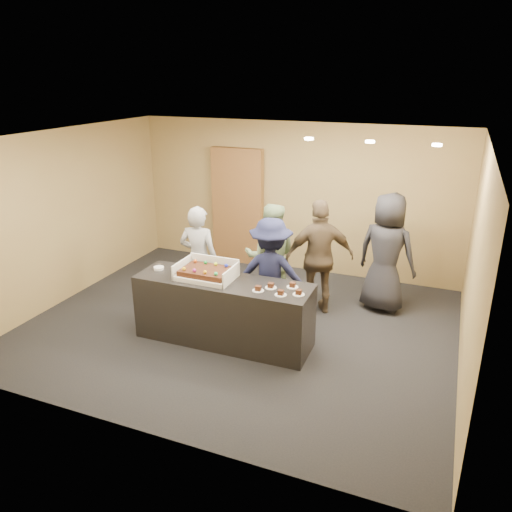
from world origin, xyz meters
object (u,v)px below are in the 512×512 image
object	(u,v)px
person_dark_suit	(386,253)
person_sage_man	(271,257)
cake_box	(207,274)
person_navy_man	(271,274)
serving_counter	(224,311)
plate_stack	(159,268)
person_server_grey	(199,259)
person_brown_extra	(320,258)
storage_cabinet	(238,207)
sheet_cake	(206,271)

from	to	relation	value
person_dark_suit	person_sage_man	bearing A→B (deg)	34.71
cake_box	person_navy_man	size ratio (longest dim) A/B	0.46
serving_counter	person_sage_man	bearing A→B (deg)	79.76
plate_stack	person_sage_man	bearing A→B (deg)	45.13
cake_box	plate_stack	size ratio (longest dim) A/B	5.31
person_server_grey	person_brown_extra	distance (m)	1.82
plate_stack	person_server_grey	world-z (taller)	person_server_grey
plate_stack	person_server_grey	size ratio (longest dim) A/B	0.09
storage_cabinet	person_brown_extra	world-z (taller)	storage_cabinet
storage_cabinet	plate_stack	xyz separation A→B (m)	(0.07, -2.87, -0.18)
person_server_grey	person_dark_suit	bearing A→B (deg)	-163.05
storage_cabinet	cake_box	size ratio (longest dim) A/B	2.91
person_brown_extra	person_navy_man	bearing A→B (deg)	28.92
serving_counter	storage_cabinet	xyz separation A→B (m)	(-1.08, 2.90, 0.65)
storage_cabinet	person_sage_man	bearing A→B (deg)	-52.04
sheet_cake	person_server_grey	xyz separation A→B (m)	(-0.53, 0.77, -0.17)
serving_counter	cake_box	size ratio (longest dim) A/B	3.17
person_navy_man	person_brown_extra	size ratio (longest dim) A/B	0.92
person_sage_man	person_navy_man	size ratio (longest dim) A/B	1.02
person_brown_extra	person_dark_suit	bearing A→B (deg)	-178.98
person_brown_extra	person_dark_suit	distance (m)	1.03
cake_box	person_brown_extra	distance (m)	1.80
storage_cabinet	person_sage_man	world-z (taller)	storage_cabinet
serving_counter	sheet_cake	xyz separation A→B (m)	(-0.25, 0.00, 0.55)
person_brown_extra	person_sage_man	bearing A→B (deg)	-17.44
cake_box	sheet_cake	size ratio (longest dim) A/B	1.17
person_navy_man	person_brown_extra	distance (m)	0.90
person_dark_suit	sheet_cake	bearing A→B (deg)	56.12
storage_cabinet	plate_stack	bearing A→B (deg)	-88.59
person_navy_man	person_dark_suit	bearing A→B (deg)	-151.04
sheet_cake	plate_stack	world-z (taller)	sheet_cake
storage_cabinet	person_dark_suit	distance (m)	3.12
plate_stack	person_dark_suit	world-z (taller)	person_dark_suit
person_dark_suit	storage_cabinet	bearing A→B (deg)	-4.96
serving_counter	plate_stack	bearing A→B (deg)	177.62
person_brown_extra	storage_cabinet	bearing A→B (deg)	-63.76
storage_cabinet	person_navy_man	size ratio (longest dim) A/B	1.35
sheet_cake	person_navy_man	bearing A→B (deg)	42.76
person_server_grey	person_navy_man	bearing A→B (deg)	168.33
sheet_cake	person_server_grey	world-z (taller)	person_server_grey
cake_box	serving_counter	bearing A→B (deg)	-6.54
person_dark_suit	person_brown_extra	bearing A→B (deg)	42.45
storage_cabinet	person_dark_suit	bearing A→B (deg)	-19.75
person_navy_man	plate_stack	bearing A→B (deg)	11.04
person_navy_man	person_brown_extra	bearing A→B (deg)	-136.08
sheet_cake	person_brown_extra	world-z (taller)	person_brown_extra
storage_cabinet	plate_stack	size ratio (longest dim) A/B	15.44
cake_box	person_dark_suit	size ratio (longest dim) A/B	0.41
person_sage_man	person_brown_extra	distance (m)	0.75
storage_cabinet	cake_box	world-z (taller)	storage_cabinet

